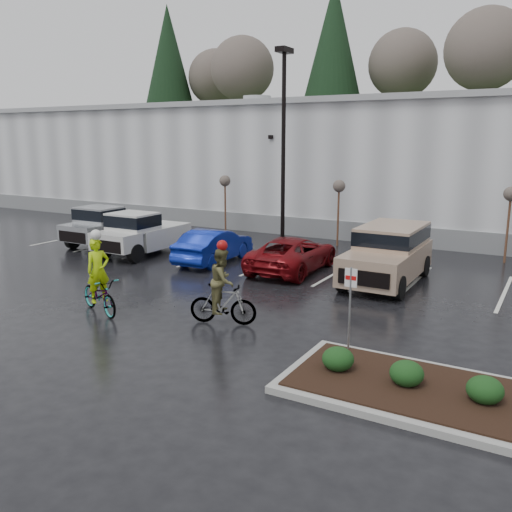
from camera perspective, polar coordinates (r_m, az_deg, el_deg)
The scene contains 20 objects.
ground at distance 14.91m, azimuth -4.58°, elevation -7.90°, with size 120.00×120.00×0.00m, color black.
warehouse at distance 34.47m, azimuth 16.64°, elevation 9.32°, with size 60.50×15.50×7.20m.
wooded_ridge at distance 57.11m, azimuth 22.05°, elevation 9.28°, with size 80.00×25.00×6.00m, color #223717.
lamppost at distance 26.38m, azimuth 2.92°, elevation 13.48°, with size 0.50×1.00×9.22m.
sapling_west at distance 29.35m, azimuth -3.29°, elevation 7.57°, with size 0.60×0.60×3.20m.
sapling_mid at distance 26.39m, azimuth 8.73°, elevation 6.92°, with size 0.60×0.60×3.20m.
sapling_east at distance 24.71m, azimuth 25.23°, elevation 5.54°, with size 0.60×0.60×3.20m.
curb_island at distance 11.71m, azimuth 22.82°, elevation -14.35°, with size 8.00×3.00×0.15m, color gray.
mulch_bed at distance 11.67m, azimuth 22.86°, elevation -13.93°, with size 7.60×2.60×0.04m, color black.
shrub_a at distance 12.19m, azimuth 8.63°, elevation -10.66°, with size 0.70×0.70×0.52m, color black.
shrub_b at distance 11.79m, azimuth 15.58°, elevation -11.81°, with size 0.70×0.70×0.52m, color black.
shrub_c at distance 11.57m, azimuth 22.96°, elevation -12.84°, with size 0.70×0.70×0.52m, color black.
fire_lane_sign at distance 12.98m, azimuth 9.87°, elevation -4.60°, with size 0.30×0.05×2.20m.
pickup_silver at distance 27.63m, azimuth -14.80°, elevation 3.24°, with size 2.10×5.20×1.96m, color #A6A9AD, non-canonical shape.
pickup_white at distance 25.09m, azimuth -11.39°, elevation 2.52°, with size 2.10×5.20×1.96m, color silver, non-canonical shape.
car_blue at distance 22.88m, azimuth -4.45°, elevation 1.11°, with size 1.50×4.31×1.42m, color #0D2093.
car_red at distance 21.36m, azimuth 3.91°, elevation 0.23°, with size 2.26×4.89×1.36m, color maroon.
suv_tan at distance 19.94m, azimuth 13.61°, elevation 0.06°, with size 2.20×5.10×2.06m, color tan, non-canonical shape.
cyclist_hivis at distance 16.82m, azimuth -16.18°, elevation -3.23°, with size 2.21×1.40×2.53m.
cyclist_olive at distance 15.21m, azimuth -3.51°, elevation -4.01°, with size 1.93×1.08×2.41m.
Camera 1 is at (7.95, -11.52, 5.14)m, focal length 38.00 mm.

